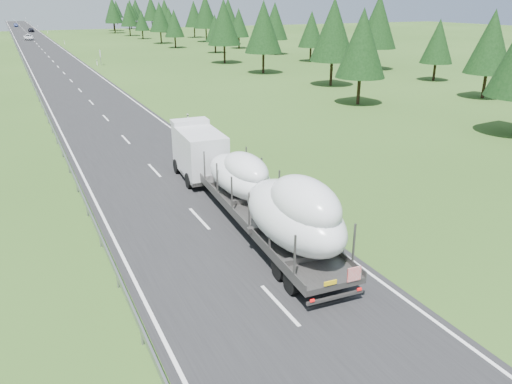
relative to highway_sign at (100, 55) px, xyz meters
name	(u,v)px	position (x,y,z in m)	size (l,w,h in m)	color
ground	(280,305)	(-7.20, -80.00, -1.81)	(400.00, 400.00, 0.00)	#2C4B19
road_surface	(48,56)	(-7.20, 20.00, -1.80)	(10.00, 400.00, 0.02)	black
guardrail	(20,55)	(-12.50, 19.94, -1.21)	(0.10, 400.00, 0.76)	slate
marker_posts	(55,36)	(-0.70, 75.00, -1.27)	(0.13, 350.08, 1.00)	silver
highway_sign	(100,55)	(0.00, 0.00, 0.00)	(0.08, 0.90, 2.60)	slate
tree_line_right	(217,18)	(31.25, 21.88, 5.10)	(26.97, 269.52, 12.64)	black
boat_truck	(253,186)	(-4.92, -72.90, 0.37)	(3.54, 18.96, 4.27)	silver
distant_van	(29,37)	(-8.26, 70.26, -1.04)	(2.56, 5.54, 1.54)	white
distant_car_dark	(31,30)	(-5.37, 110.72, -1.06)	(1.76, 4.38, 1.49)	black
distant_car_blue	(16,25)	(-9.12, 153.03, -1.12)	(1.45, 4.16, 1.37)	#192348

